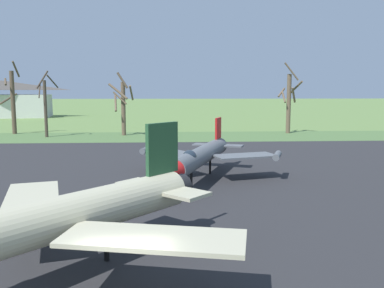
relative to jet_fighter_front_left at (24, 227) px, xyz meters
The scene contains 10 objects.
asphalt_apron 12.72m from the jet_fighter_front_left, 75.79° to the left, with size 84.43×47.57×0.05m, color #28282B.
grass_verge_strip 42.12m from the jet_fighter_front_left, 85.80° to the left, with size 144.43×12.00×0.06m, color #4D6D3B.
jet_fighter_front_left is the anchor object (origin of this frame).
jet_fighter_rear_center 16.45m from the jet_fighter_front_left, 66.54° to the left, with size 10.24×12.08×4.03m.
info_placard_rear_center 10.10m from the jet_fighter_front_left, 64.65° to the left, with size 0.60×0.27×0.96m.
bare_tree_far_left 49.97m from the jet_fighter_front_left, 110.45° to the left, with size 2.88×3.07×10.20m.
bare_tree_left_of_center 44.00m from the jet_fighter_front_left, 105.38° to the left, with size 2.77×2.75×8.77m.
bare_tree_center 43.86m from the jet_fighter_front_left, 92.33° to the left, with size 3.24×3.07×8.60m.
bare_tree_right_of_center 50.34m from the jet_fighter_front_left, 64.52° to the left, with size 3.47×2.84×10.06m.
visitor_building 90.48m from the jet_fighter_front_left, 111.77° to the left, with size 22.93×12.95×8.43m.
Camera 1 is at (1.23, -9.85, 6.14)m, focal length 38.02 mm.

